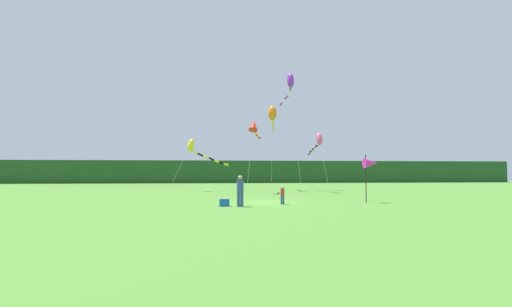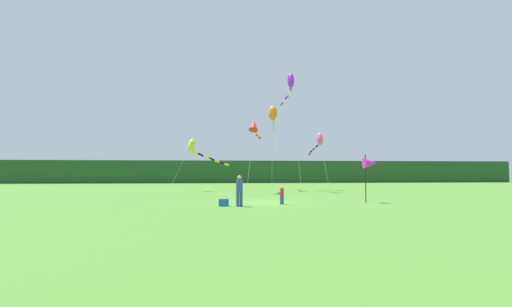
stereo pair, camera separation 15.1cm
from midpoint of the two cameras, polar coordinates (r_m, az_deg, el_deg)
The scene contains 11 objects.
ground_plane at distance 24.61m, azimuth 1.30°, elevation -7.53°, with size 120.00×120.00×0.00m, color #4C842D.
distant_treeline at distance 69.40m, azimuth -3.44°, elevation -2.83°, with size 108.00×3.35×4.11m, color #234C23.
person_adult at distance 21.53m, azimuth -2.66°, elevation -5.51°, with size 0.40×0.40×1.80m.
person_child at distance 23.11m, azimuth 3.91°, elevation -6.25°, with size 0.25×0.25×1.13m.
cooler_box at distance 21.90m, azimuth -5.10°, elevation -7.54°, with size 0.58×0.39×0.42m, color #1959B2.
banner_flag_pole at distance 25.61m, azimuth 17.09°, elevation -1.49°, with size 0.90×0.70×3.15m.
kite_purple at distance 39.27m, azimuth 5.10°, elevation 10.68°, with size 0.76×9.22×12.29m.
kite_rainbow at distance 41.88m, azimuth 9.45°, elevation 1.94°, with size 0.84×7.01×6.51m.
kite_red at distance 35.38m, azimuth -0.46°, elevation 4.20°, with size 1.97×6.10×7.15m.
kite_yellow at distance 39.79m, azimuth -9.36°, elevation 0.73°, with size 6.23×4.96×5.61m.
kite_orange at distance 40.76m, azimuth 2.45°, elevation 6.00°, with size 1.29×5.37×9.29m.
Camera 1 is at (-3.20, -24.32, 1.99)m, focal length 25.96 mm.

